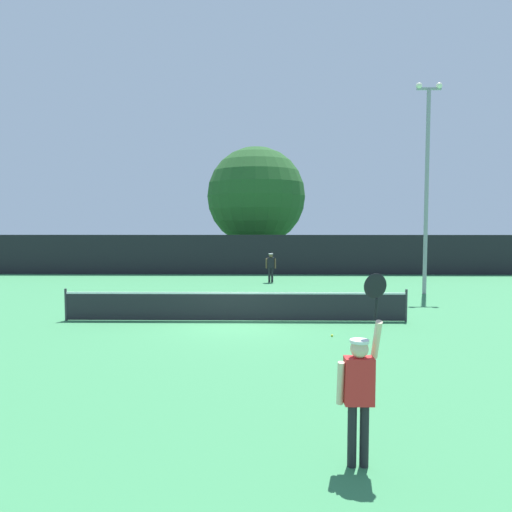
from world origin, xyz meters
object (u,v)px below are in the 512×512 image
at_px(tennis_ball, 332,336).
at_px(large_tree, 256,196).
at_px(light_pole, 427,177).
at_px(parked_car_mid, 341,256).
at_px(parked_car_far, 389,257).
at_px(player_serving, 360,383).
at_px(player_receiving, 271,265).
at_px(parked_car_near, 145,256).

relative_size(tennis_ball, large_tree, 0.01).
relative_size(light_pole, parked_car_mid, 2.24).
bearing_deg(parked_car_far, player_serving, -104.17).
xyz_separation_m(tennis_ball, parked_car_far, (7.54, 22.17, 0.74)).
height_order(light_pole, parked_car_far, light_pole).
relative_size(light_pole, large_tree, 1.05).
bearing_deg(player_receiving, parked_car_mid, -117.56).
xyz_separation_m(player_receiving, parked_car_mid, (5.74, 10.99, -0.21)).
bearing_deg(light_pole, parked_car_near, 137.93).
bearing_deg(parked_car_mid, tennis_ball, -97.78).
bearing_deg(tennis_ball, parked_car_mid, 79.92).
height_order(tennis_ball, large_tree, large_tree).
distance_m(player_receiving, parked_car_near, 14.76).
height_order(tennis_ball, parked_car_far, parked_car_far).
bearing_deg(player_receiving, large_tree, -84.64).
xyz_separation_m(parked_car_near, parked_car_far, (18.89, -1.47, 0.00)).
distance_m(light_pole, parked_car_far, 14.63).
relative_size(large_tree, parked_car_near, 2.14).
bearing_deg(player_serving, large_tree, 93.41).
relative_size(player_serving, tennis_ball, 37.39).
distance_m(player_receiving, parked_car_far, 13.17).
relative_size(parked_car_near, parked_car_mid, 1.00).
relative_size(parked_car_near, parked_car_far, 1.01).
relative_size(large_tree, parked_car_far, 2.15).
xyz_separation_m(player_receiving, parked_car_near, (-9.82, 11.02, -0.21)).
xyz_separation_m(player_receiving, light_pole, (7.04, -4.20, 4.39)).
bearing_deg(parked_car_near, parked_car_far, -1.73).
bearing_deg(parked_car_mid, large_tree, -171.13).
bearing_deg(parked_car_far, player_receiving, -132.02).
bearing_deg(player_serving, parked_car_mid, 80.94).
xyz_separation_m(player_serving, parked_car_far, (8.25, 29.33, -0.35)).
distance_m(large_tree, parked_car_far, 11.06).
distance_m(tennis_ball, parked_car_far, 23.43).
bearing_deg(parked_car_mid, parked_car_far, -21.11).
height_order(player_receiving, large_tree, large_tree).
bearing_deg(light_pole, player_serving, -111.74).
distance_m(large_tree, parked_car_near, 10.02).
bearing_deg(light_pole, large_tree, 119.02).
height_order(player_serving, light_pole, light_pole).
relative_size(tennis_ball, parked_car_far, 0.02).
xyz_separation_m(large_tree, parked_car_mid, (6.69, 0.77, -4.61)).
distance_m(parked_car_near, parked_car_far, 18.95).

